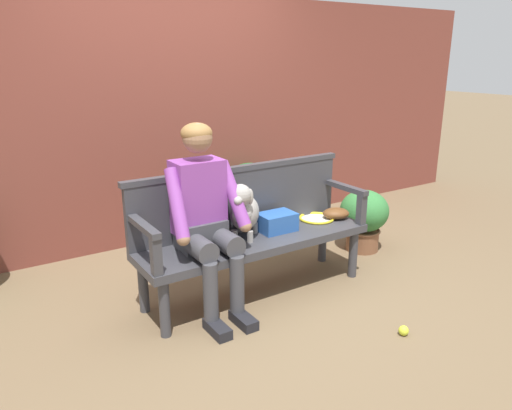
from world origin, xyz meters
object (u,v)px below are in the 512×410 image
Objects in this scene: dog_on_bench at (244,210)px; tennis_racket at (314,218)px; person_seated at (204,213)px; potted_plant at (364,217)px; tennis_ball at (404,331)px; baseball_glove at (336,213)px; sports_bag at (277,222)px; garden_bench at (256,244)px.

dog_on_bench is 0.76× the size of tennis_racket.
person_seated is 2.31× the size of potted_plant.
baseball_glove is at bearing 73.43° from tennis_ball.
sports_bag is (0.64, 0.05, -0.20)m from person_seated.
potted_plant reaches higher than garden_bench.
garden_bench is 27.23× the size of tennis_ball.
potted_plant reaches higher than tennis_racket.
garden_bench is at bearing 1.67° from person_seated.
garden_bench is 4.08× the size of dog_on_bench.
person_seated reaches higher than tennis_racket.
potted_plant is at bearing 7.65° from sports_bag.
dog_on_bench is 1.57× the size of sports_bag.
tennis_ball is (-0.30, -1.02, -0.46)m from baseball_glove.
baseball_glove is (1.21, 0.01, -0.23)m from person_seated.
person_seated is at bearing -173.88° from dog_on_bench.
tennis_racket is at bearing 6.00° from dog_on_bench.
baseball_glove is at bearing -32.68° from tennis_racket.
dog_on_bench is 0.34m from sports_bag.
sports_bag is (-0.57, 0.03, 0.02)m from baseball_glove.
tennis_racket is (0.63, 0.10, 0.07)m from garden_bench.
dog_on_bench is 6.67× the size of tennis_ball.
sports_bag reaches higher than garden_bench.
garden_bench is at bearing -156.44° from baseball_glove.
tennis_ball is at bearing -97.63° from tennis_racket.
potted_plant is (1.39, 0.16, -0.35)m from dog_on_bench.
tennis_racket reaches higher than tennis_ball.
potted_plant is (1.09, 0.15, -0.20)m from sports_bag.
sports_bag is 4.24× the size of tennis_ball.
sports_bag is (0.21, 0.03, 0.13)m from garden_bench.
dog_on_bench reaches higher than baseball_glove.
potted_plant reaches higher than tennis_ball.
sports_bag is at bearing -159.83° from baseball_glove.
tennis_racket is 2.63× the size of baseball_glove.
tennis_ball is at bearing -48.07° from person_seated.
tennis_ball is at bearing -83.04° from baseball_glove.
baseball_glove reaches higher than tennis_racket.
garden_bench is 0.25m from sports_bag.
dog_on_bench is (0.34, 0.04, -0.05)m from person_seated.
dog_on_bench reaches higher than tennis_racket.
sports_bag reaches higher than potted_plant.
dog_on_bench is at bearing -157.98° from baseball_glove.
dog_on_bench is at bearing -173.57° from potted_plant.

